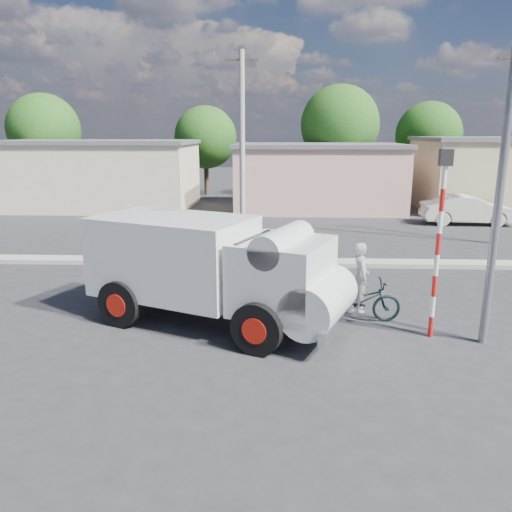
{
  "coord_description": "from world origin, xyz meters",
  "views": [
    {
      "loc": [
        -0.45,
        -9.71,
        4.71
      ],
      "look_at": [
        -1.05,
        4.0,
        1.3
      ],
      "focal_mm": 35.0,
      "sensor_mm": 36.0,
      "label": 1
    }
  ],
  "objects_px": {
    "car_cream": "(467,210)",
    "truck": "(216,268)",
    "cyclist": "(360,288)",
    "streetlight": "(500,120)",
    "bicycle": "(359,301)",
    "traffic_pole": "(440,229)"
  },
  "relations": [
    {
      "from": "cyclist",
      "to": "traffic_pole",
      "type": "bearing_deg",
      "value": -123.57
    },
    {
      "from": "truck",
      "to": "streetlight",
      "type": "distance_m",
      "value": 7.07
    },
    {
      "from": "bicycle",
      "to": "cyclist",
      "type": "xyz_separation_m",
      "value": [
        0.0,
        0.0,
        0.33
      ]
    },
    {
      "from": "bicycle",
      "to": "streetlight",
      "type": "height_order",
      "value": "streetlight"
    },
    {
      "from": "bicycle",
      "to": "cyclist",
      "type": "distance_m",
      "value": 0.33
    },
    {
      "from": "streetlight",
      "to": "cyclist",
      "type": "bearing_deg",
      "value": 154.2
    },
    {
      "from": "car_cream",
      "to": "truck",
      "type": "bearing_deg",
      "value": 144.41
    },
    {
      "from": "truck",
      "to": "traffic_pole",
      "type": "bearing_deg",
      "value": 16.98
    },
    {
      "from": "bicycle",
      "to": "streetlight",
      "type": "xyz_separation_m",
      "value": [
        2.49,
        -1.2,
        4.41
      ]
    },
    {
      "from": "bicycle",
      "to": "car_cream",
      "type": "xyz_separation_m",
      "value": [
        7.85,
        14.3,
        0.21
      ]
    },
    {
      "from": "bicycle",
      "to": "streetlight",
      "type": "distance_m",
      "value": 5.21
    },
    {
      "from": "bicycle",
      "to": "cyclist",
      "type": "bearing_deg",
      "value": -93.35
    },
    {
      "from": "cyclist",
      "to": "streetlight",
      "type": "relative_size",
      "value": 0.2
    },
    {
      "from": "cyclist",
      "to": "streetlight",
      "type": "xyz_separation_m",
      "value": [
        2.49,
        -1.2,
        4.08
      ]
    },
    {
      "from": "cyclist",
      "to": "streetlight",
      "type": "height_order",
      "value": "streetlight"
    },
    {
      "from": "truck",
      "to": "bicycle",
      "type": "xyz_separation_m",
      "value": [
        3.59,
        0.36,
        -0.92
      ]
    },
    {
      "from": "streetlight",
      "to": "truck",
      "type": "bearing_deg",
      "value": 172.1
    },
    {
      "from": "truck",
      "to": "car_cream",
      "type": "relative_size",
      "value": 1.47
    },
    {
      "from": "cyclist",
      "to": "car_cream",
      "type": "relative_size",
      "value": 0.38
    },
    {
      "from": "truck",
      "to": "traffic_pole",
      "type": "height_order",
      "value": "traffic_pole"
    },
    {
      "from": "traffic_pole",
      "to": "truck",
      "type": "bearing_deg",
      "value": 173.96
    },
    {
      "from": "car_cream",
      "to": "traffic_pole",
      "type": "relative_size",
      "value": 1.07
    }
  ]
}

